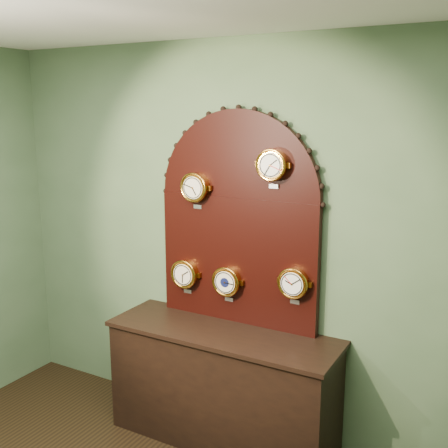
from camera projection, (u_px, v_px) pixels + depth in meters
The scene contains 8 objects.
wall_back at pixel (241, 242), 3.86m from camera, with size 4.00×4.00×0.00m, color #496444.
shop_counter at pixel (223, 388), 3.84m from camera, with size 1.60×0.50×0.80m, color black.
display_board at pixel (238, 212), 3.77m from camera, with size 1.26×0.06×1.53m.
roman_clock at pixel (195, 187), 3.83m from camera, with size 0.21×0.08×0.26m.
arabic_clock at pixel (272, 165), 3.51m from camera, with size 0.21×0.08×0.26m.
hygrometer at pixel (185, 274), 4.01m from camera, with size 0.22×0.08×0.27m.
barometer at pixel (227, 281), 3.84m from camera, with size 0.22×0.08×0.27m.
tide_clock at pixel (294, 283), 3.59m from camera, with size 0.21×0.08×0.26m.
Camera 1 is at (1.72, -0.83, 2.34)m, focal length 43.72 mm.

